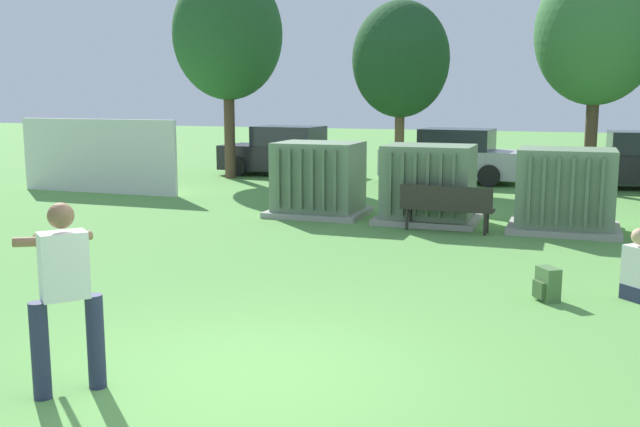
# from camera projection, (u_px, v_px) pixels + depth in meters

# --- Properties ---
(ground_plane) EXTENTS (96.00, 96.00, 0.00)m
(ground_plane) POSITION_uv_depth(u_px,v_px,m) (255.00, 375.00, 6.97)
(ground_plane) COLOR #5B9947
(fence_panel) EXTENTS (4.80, 0.12, 2.00)m
(fence_panel) POSITION_uv_depth(u_px,v_px,m) (98.00, 156.00, 19.64)
(fence_panel) COLOR silver
(fence_panel) RESTS_ON ground
(transformer_west) EXTENTS (2.10, 1.70, 1.62)m
(transformer_west) POSITION_uv_depth(u_px,v_px,m) (319.00, 180.00, 16.05)
(transformer_west) COLOR #9E9B93
(transformer_west) RESTS_ON ground
(transformer_mid_west) EXTENTS (2.10, 1.70, 1.62)m
(transformer_mid_west) POSITION_uv_depth(u_px,v_px,m) (429.00, 185.00, 15.16)
(transformer_mid_west) COLOR #9E9B93
(transformer_mid_west) RESTS_ON ground
(transformer_mid_east) EXTENTS (2.10, 1.70, 1.62)m
(transformer_mid_east) POSITION_uv_depth(u_px,v_px,m) (565.00, 191.00, 14.16)
(transformer_mid_east) COLOR #9E9B93
(transformer_mid_east) RESTS_ON ground
(park_bench) EXTENTS (1.81, 0.47, 0.92)m
(park_bench) POSITION_uv_depth(u_px,v_px,m) (446.00, 205.00, 14.10)
(park_bench) COLOR #2D2823
(park_bench) RESTS_ON ground
(batter) EXTENTS (1.38, 1.25, 1.74)m
(batter) POSITION_uv_depth(u_px,v_px,m) (64.00, 287.00, 6.46)
(batter) COLOR #282D4C
(batter) RESTS_ON ground
(backpack) EXTENTS (0.37, 0.38, 0.44)m
(backpack) POSITION_uv_depth(u_px,v_px,m) (547.00, 284.00, 9.46)
(backpack) COLOR #4C723F
(backpack) RESTS_ON ground
(tree_left) EXTENTS (3.42, 3.42, 6.53)m
(tree_left) POSITION_uv_depth(u_px,v_px,m) (228.00, 35.00, 22.55)
(tree_left) COLOR #4C3828
(tree_left) RESTS_ON ground
(tree_center_left) EXTENTS (2.76, 2.76, 5.27)m
(tree_center_left) POSITION_uv_depth(u_px,v_px,m) (401.00, 60.00, 20.55)
(tree_center_left) COLOR brown
(tree_center_left) RESTS_ON ground
(tree_center_right) EXTENTS (3.26, 3.26, 6.23)m
(tree_center_right) POSITION_uv_depth(u_px,v_px,m) (597.00, 33.00, 19.28)
(tree_center_right) COLOR #4C3828
(tree_center_right) RESTS_ON ground
(parked_car_leftmost) EXTENTS (4.30, 2.13, 1.62)m
(parked_car_leftmost) POSITION_uv_depth(u_px,v_px,m) (286.00, 153.00, 23.92)
(parked_car_leftmost) COLOR black
(parked_car_leftmost) RESTS_ON ground
(parked_car_left_of_center) EXTENTS (4.30, 2.13, 1.62)m
(parked_car_left_of_center) POSITION_uv_depth(u_px,v_px,m) (453.00, 157.00, 22.20)
(parked_car_left_of_center) COLOR #B2B2B7
(parked_car_left_of_center) RESTS_ON ground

